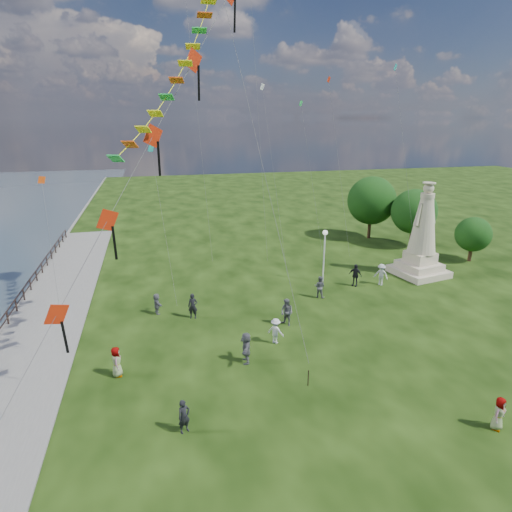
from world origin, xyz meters
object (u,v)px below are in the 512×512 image
object	(u,v)px
lamppost	(325,245)
person_7	(320,287)
person_0	(184,416)
person_6	(193,306)
person_4	(499,414)
person_11	(246,348)
person_1	(287,312)
person_2	(276,331)
statue	(422,241)
person_8	(381,275)
person_9	(355,275)
person_5	(157,304)
person_10	(117,362)

from	to	relation	value
lamppost	person_7	distance (m)	4.13
person_0	person_6	bearing A→B (deg)	56.86
person_0	person_4	world-z (taller)	person_0
lamppost	person_11	bearing A→B (deg)	-130.11
lamppost	person_1	distance (m)	8.96
lamppost	person_4	xyz separation A→B (m)	(0.59, -18.45, -2.41)
lamppost	person_2	size ratio (longest dim) A/B	2.76
statue	lamppost	xyz separation A→B (m)	(-8.73, 0.43, 0.17)
lamppost	person_0	distance (m)	20.10
person_6	person_11	xyz separation A→B (m)	(2.31, -6.25, 0.02)
statue	person_11	world-z (taller)	statue
person_8	person_9	xyz separation A→B (m)	(-2.16, 0.29, 0.03)
person_5	person_10	distance (m)	7.59
person_0	person_4	size ratio (longest dim) A/B	1.00
person_7	person_11	world-z (taller)	person_11
person_7	person_1	bearing A→B (deg)	84.22
person_0	person_7	size ratio (longest dim) A/B	0.92
person_2	person_10	distance (m)	9.17
person_11	person_0	bearing A→B (deg)	-29.25
person_11	person_5	bearing A→B (deg)	-139.25
person_4	person_8	xyz separation A→B (m)	(3.70, 16.63, 0.11)
person_5	person_8	size ratio (longest dim) A/B	0.84
lamppost	person_0	bearing A→B (deg)	-129.56
statue	person_5	distance (m)	22.56
person_0	person_8	world-z (taller)	person_8
person_0	person_1	world-z (taller)	person_1
person_4	person_5	size ratio (longest dim) A/B	1.05
person_0	person_11	size ratio (longest dim) A/B	0.87
person_2	person_1	bearing A→B (deg)	-82.24
person_0	person_11	xyz separation A→B (m)	(3.81, 4.81, 0.12)
statue	person_2	distance (m)	17.76
person_9	person_10	xyz separation A→B (m)	(-17.93, -8.72, -0.09)
person_0	lamppost	bearing A→B (deg)	25.02
person_2	person_7	world-z (taller)	person_7
statue	person_1	world-z (taller)	statue
person_9	lamppost	bearing A→B (deg)	-166.98
person_10	person_11	xyz separation A→B (m)	(6.89, -0.32, 0.07)
person_7	person_11	bearing A→B (deg)	85.02
person_4	person_11	bearing A→B (deg)	113.08
person_2	person_11	distance (m)	2.75
lamppost	statue	bearing A→B (deg)	-2.79
person_7	person_9	bearing A→B (deg)	-118.33
person_8	person_1	bearing A→B (deg)	-104.66
person_0	person_7	distance (m)	16.66
person_6	person_2	bearing A→B (deg)	-29.69
person_6	statue	bearing A→B (deg)	26.98
person_2	person_9	size ratio (longest dim) A/B	0.87
person_2	person_7	distance (m)	7.84
person_6	person_5	bearing A→B (deg)	166.67
person_11	person_7	bearing A→B (deg)	144.71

